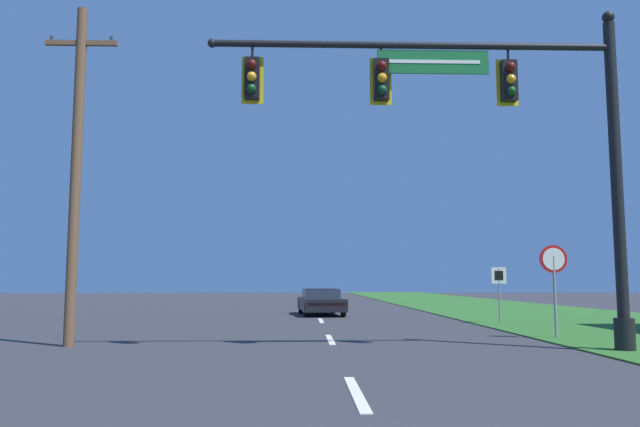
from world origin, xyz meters
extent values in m
cube|color=#2D6626|center=(10.50, 30.00, 0.02)|extent=(10.00, 110.00, 0.04)
cube|color=silver|center=(0.00, 6.00, 0.01)|extent=(0.16, 2.80, 0.01)
cube|color=silver|center=(0.00, 14.00, 0.01)|extent=(0.16, 2.80, 0.01)
cube|color=silver|center=(0.00, 22.00, 0.01)|extent=(0.16, 2.80, 0.01)
cube|color=silver|center=(0.00, 30.00, 0.01)|extent=(0.16, 2.80, 0.01)
cube|color=silver|center=(0.00, 38.00, 0.01)|extent=(0.16, 2.80, 0.01)
cylinder|color=black|center=(6.40, 10.91, 0.39)|extent=(0.44, 0.44, 0.70)
cylinder|color=black|center=(6.40, 10.91, 3.81)|extent=(0.26, 0.26, 7.54)
sphere|color=black|center=(6.40, 10.91, 7.72)|extent=(0.28, 0.28, 0.28)
cylinder|color=black|center=(1.78, 10.91, 6.98)|extent=(9.24, 0.16, 0.16)
sphere|color=black|center=(-2.84, 10.91, 6.98)|extent=(0.21, 0.21, 0.21)
cube|color=#196B33|center=(2.24, 10.91, 6.58)|extent=(2.58, 0.06, 0.55)
cube|color=white|center=(2.24, 10.87, 6.58)|extent=(2.16, 0.01, 0.08)
cylinder|color=black|center=(-1.91, 10.91, 6.80)|extent=(0.06, 0.06, 0.35)
cube|color=yellow|center=(-1.91, 11.04, 6.15)|extent=(0.50, 0.03, 1.11)
cube|color=black|center=(-1.91, 10.91, 6.15)|extent=(0.34, 0.24, 0.95)
sphere|color=#4C0F0C|center=(-1.91, 10.77, 6.44)|extent=(0.22, 0.22, 0.22)
sphere|color=orange|center=(-1.91, 10.77, 6.15)|extent=(0.22, 0.22, 0.22)
sphere|color=#0F3D19|center=(-1.91, 10.77, 5.87)|extent=(0.22, 0.22, 0.22)
cylinder|color=black|center=(1.04, 10.91, 6.80)|extent=(0.06, 0.06, 0.35)
cube|color=yellow|center=(1.04, 11.04, 6.15)|extent=(0.50, 0.03, 1.11)
cube|color=black|center=(1.04, 10.91, 6.15)|extent=(0.34, 0.24, 0.95)
sphere|color=#4C0F0C|center=(1.04, 10.77, 6.44)|extent=(0.22, 0.22, 0.22)
sphere|color=orange|center=(1.04, 10.77, 6.15)|extent=(0.22, 0.22, 0.22)
sphere|color=#0F3D19|center=(1.04, 10.77, 5.87)|extent=(0.22, 0.22, 0.22)
cylinder|color=black|center=(4.00, 10.91, 6.80)|extent=(0.06, 0.06, 0.35)
cube|color=yellow|center=(4.00, 11.04, 6.15)|extent=(0.50, 0.03, 1.11)
cube|color=black|center=(4.00, 10.91, 6.15)|extent=(0.34, 0.24, 0.95)
sphere|color=#4C0F0C|center=(4.00, 10.77, 6.44)|extent=(0.22, 0.22, 0.22)
sphere|color=orange|center=(4.00, 10.77, 6.15)|extent=(0.22, 0.22, 0.22)
sphere|color=#0F3D19|center=(4.00, 10.77, 5.87)|extent=(0.22, 0.22, 0.22)
cylinder|color=black|center=(0.79, 28.03, 0.32)|extent=(0.22, 0.64, 0.64)
cylinder|color=black|center=(-0.80, 27.89, 0.32)|extent=(0.22, 0.64, 0.64)
cylinder|color=black|center=(1.07, 24.77, 0.32)|extent=(0.22, 0.64, 0.64)
cylinder|color=black|center=(-0.53, 24.64, 0.32)|extent=(0.22, 0.64, 0.64)
cube|color=black|center=(0.13, 26.33, 0.50)|extent=(2.21, 4.80, 0.55)
cube|color=#283342|center=(0.12, 26.45, 0.98)|extent=(1.76, 2.09, 0.42)
cube|color=black|center=(0.12, 26.45, 1.16)|extent=(1.72, 2.05, 0.06)
cube|color=#B71414|center=(0.33, 24.04, 0.56)|extent=(1.67, 0.20, 0.14)
cylinder|color=gray|center=(6.14, 14.03, 1.14)|extent=(0.07, 0.07, 2.20)
cylinder|color=red|center=(6.14, 14.03, 2.16)|extent=(0.76, 0.04, 0.76)
cylinder|color=white|center=(6.14, 14.00, 2.16)|extent=(0.61, 0.01, 0.61)
cylinder|color=gray|center=(6.49, 19.93, 1.04)|extent=(0.06, 0.06, 2.00)
cube|color=white|center=(6.49, 19.93, 1.77)|extent=(0.55, 0.04, 0.60)
cube|color=black|center=(6.49, 19.90, 1.77)|extent=(0.31, 0.01, 0.34)
cylinder|color=brown|center=(-6.36, 12.46, 4.22)|extent=(0.26, 0.26, 8.45)
cube|color=brown|center=(-6.36, 12.46, 7.55)|extent=(1.80, 0.12, 0.12)
cylinder|color=#333338|center=(-7.11, 12.46, 7.67)|extent=(0.08, 0.08, 0.12)
cylinder|color=#333338|center=(-5.61, 12.46, 7.67)|extent=(0.08, 0.08, 0.12)
camera|label=1|loc=(-0.77, -2.90, 1.56)|focal=35.00mm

